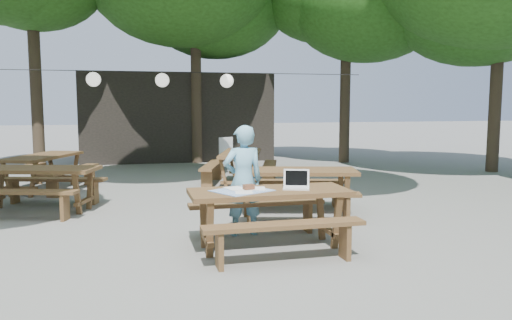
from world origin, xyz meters
The scene contains 12 objects.
ground centered at (0.00, 0.00, 0.00)m, with size 80.00×80.00×0.00m, color #64635F.
pavilion centered at (0.50, 10.50, 1.40)m, with size 6.00×3.00×2.80m, color black.
main_picnic_table centered at (0.72, -0.52, 0.39)m, with size 2.00×1.58×0.75m.
picnic_table_nw centered at (-2.53, 2.54, 0.39)m, with size 2.27×2.05×0.75m.
picnic_table_ne centered at (1.66, 1.26, 0.39)m, with size 2.23×2.00×0.75m.
picnic_table_far_w centered at (-2.79, 4.74, 0.39)m, with size 2.19×2.36×0.75m.
picnic_table_far_e centered at (1.41, 4.40, 0.39)m, with size 2.08×2.29×0.75m.
woman centered at (0.54, 0.19, 0.77)m, with size 0.56×0.37×1.54m, color #79BDDC.
plastic_chair centered at (1.65, 7.04, 0.26)m, with size 0.57×0.57×0.90m.
laptop centered at (1.09, -0.50, 0.81)m, with size 0.40×0.35×0.24m.
tabletop_clutter centered at (0.39, -0.51, 0.76)m, with size 0.83×0.79×0.08m.
paper_lanterns centered at (-0.19, 6.00, 2.40)m, with size 9.00×0.34×0.38m.
Camera 1 is at (-0.92, -6.48, 1.82)m, focal length 35.00 mm.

